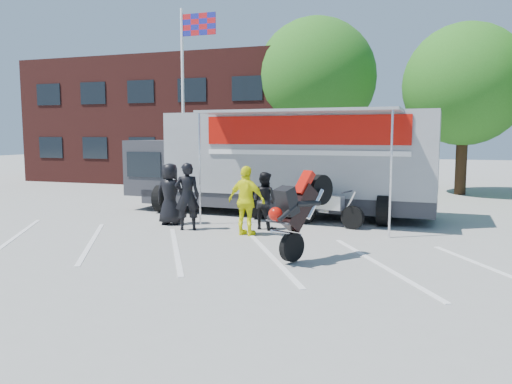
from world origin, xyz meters
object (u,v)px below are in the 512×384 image
Objects in this scene: spectator_leather_a at (170,194)px; stunt_bike_rider at (313,258)px; tree_mid at (465,85)px; parked_motorcycle at (328,226)px; flagpole at (188,80)px; transporter_truck at (284,214)px; spectator_leather_b at (187,196)px; spectator_leather_c at (264,201)px; spectator_hivis at (247,201)px; tree_left at (316,79)px.

stunt_bike_rider is at bearing 147.50° from spectator_leather_a.
tree_mid is 11.86m from parked_motorcycle.
flagpole is 12.31m from tree_mid.
tree_mid is 0.71× the size of transporter_truck.
spectator_leather_a is at bearing -58.99° from spectator_leather_b.
flagpole is 1.04× the size of tree_mid.
flagpole reaches higher than spectator_leather_c.
spectator_leather_c is at bearing -118.61° from tree_mid.
spectator_hivis is (-2.26, 1.90, 0.95)m from stunt_bike_rider.
tree_mid is 3.33× the size of parked_motorcycle.
transporter_truck is 4.72× the size of parked_motorcycle.
spectator_leather_c reaches higher than stunt_bike_rider.
spectator_hivis is (-0.00, -3.79, 0.95)m from transporter_truck.
stunt_bike_rider is 1.26× the size of spectator_leather_c.
spectator_hivis reaches higher than parked_motorcycle.
stunt_bike_rider is at bearing 144.01° from spectator_leather_c.
parked_motorcycle is 2.91m from spectator_hivis.
spectator_leather_b is (-3.73, -1.84, 0.97)m from parked_motorcycle.
stunt_bike_rider is 1.08× the size of spectator_leather_b.
stunt_bike_rider is 3.10m from spectator_hivis.
transporter_truck is 5.20× the size of stunt_bike_rider.
flagpole is at bearing 71.51° from parked_motorcycle.
tree_mid is 11.33m from transporter_truck.
flagpole is at bearing 150.54° from transporter_truck.
spectator_leather_c is 1.05m from spectator_hivis.
tree_mid is at bearing -8.13° from tree_left.
flagpole is 8.99m from spectator_leather_c.
tree_mid is at bearing -99.97° from spectator_leather_c.
spectator_leather_c is 0.88× the size of spectator_hivis.
tree_left is 12.54m from parked_motorcycle.
tree_mid is at bearing 55.27° from transporter_truck.
transporter_truck is 4.17m from spectator_leather_b.
transporter_truck is at bearing -84.51° from tree_left.
stunt_bike_rider is at bearing -66.24° from transporter_truck.
tree_mid reaches higher than stunt_bike_rider.
flagpole is 3.83× the size of stunt_bike_rider.
spectator_hivis is (2.75, -0.81, 0.01)m from spectator_leather_a.
tree_left is 13.58m from spectator_leather_b.
tree_left reaches higher than transporter_truck.
spectator_leather_b is (-8.01, -11.74, -3.97)m from tree_mid.
tree_mid reaches higher than spectator_leather_a.
parked_motorcycle is 4.86m from spectator_leather_a.
tree_left is at bearing -102.89° from spectator_leather_a.
flagpole is 12.58m from stunt_bike_rider.
parked_motorcycle is (1.85, -1.75, 0.00)m from transporter_truck.
parked_motorcycle is at bearing -75.95° from tree_left.
tree_mid is at bearing 23.97° from flagpole.
tree_mid is at bearing 103.32° from stunt_bike_rider.
spectator_leather_a is 2.94m from spectator_leather_c.
spectator_hivis is at bearing -53.60° from flagpole.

